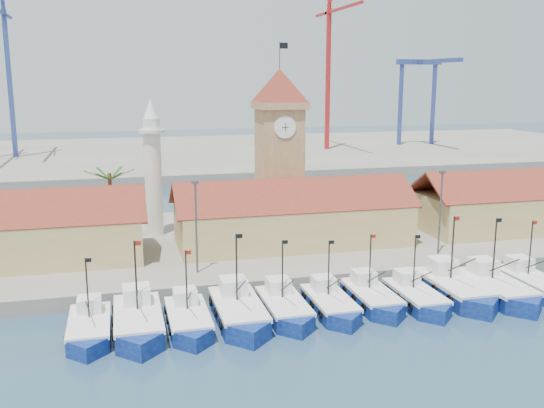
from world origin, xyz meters
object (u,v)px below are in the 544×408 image
object	(u,v)px
boat_5	(331,306)
boat_0	(89,330)
clock_tower	(279,147)
minaret	(153,167)

from	to	relation	value
boat_5	boat_0	bearing A→B (deg)	-179.57
clock_tower	boat_5	bearing A→B (deg)	-93.99
boat_0	clock_tower	bearing A→B (deg)	47.50
boat_0	boat_5	xyz separation A→B (m)	(20.16, 0.15, 0.00)
boat_0	minaret	bearing A→B (deg)	75.22
boat_5	clock_tower	world-z (taller)	clock_tower
boat_5	minaret	world-z (taller)	minaret
boat_5	clock_tower	bearing A→B (deg)	86.01
boat_0	clock_tower	size ratio (longest dim) A/B	0.39
minaret	boat_0	bearing A→B (deg)	-104.78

